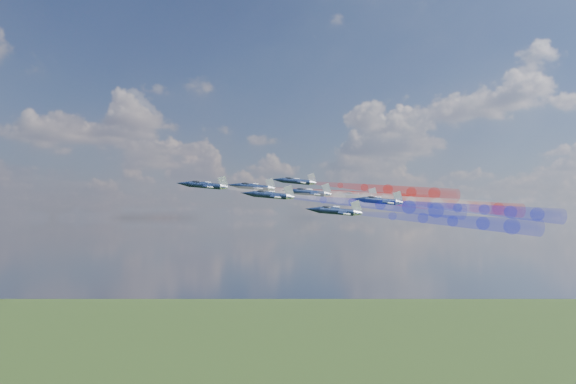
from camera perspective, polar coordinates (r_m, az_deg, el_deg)
jet_lead at (r=159.69m, az=-7.15°, el=0.56°), size 15.90×15.24×5.94m
trail_lead at (r=163.02m, az=2.07°, el=-0.23°), size 38.34×23.98×8.02m
jet_inner_left at (r=150.98m, az=-1.55°, el=-0.28°), size 15.90×15.24×5.94m
trail_inner_left at (r=156.92m, az=7.94°, el=-1.08°), size 38.34×23.98×8.02m
jet_inner_right at (r=170.35m, az=-2.97°, el=0.43°), size 15.90×15.24×5.94m
trail_inner_right at (r=175.40m, az=5.54°, el=-0.30°), size 38.34×23.98×8.02m
jet_outer_left at (r=140.73m, az=4.15°, el=-1.66°), size 15.90×15.24×5.94m
trail_outer_left at (r=149.30m, az=13.94°, el=-2.41°), size 38.34×23.98×8.02m
jet_center_third at (r=162.39m, az=1.81°, el=-0.06°), size 15.90×15.24×5.94m
trail_center_third at (r=169.63m, az=10.49°, el=-0.81°), size 38.34×23.98×8.02m
jet_outer_right at (r=181.49m, az=0.70°, el=0.91°), size 15.90×15.24×5.94m
trail_outer_right at (r=188.01m, az=8.56°, el=0.21°), size 38.34×23.98×8.02m
jet_rear_left at (r=156.97m, az=7.87°, el=-0.76°), size 15.90×15.24×5.94m
trail_rear_left at (r=166.83m, az=16.45°, el=-1.48°), size 38.34×23.98×8.02m
jet_rear_right at (r=174.99m, az=5.92°, el=-0.39°), size 15.90×15.24×5.94m
trail_rear_right at (r=183.85m, az=13.78°, el=-1.06°), size 38.34×23.98×8.02m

